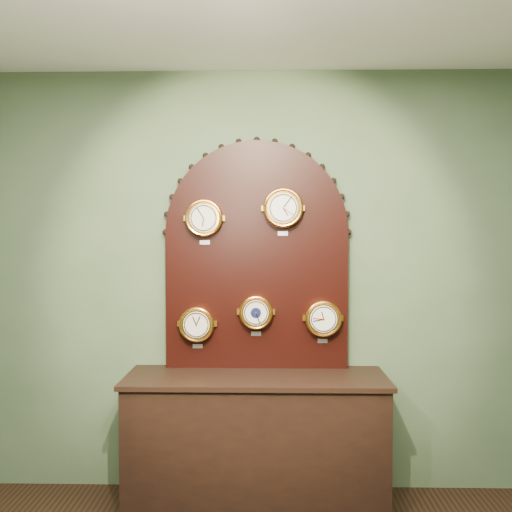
{
  "coord_description": "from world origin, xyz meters",
  "views": [
    {
      "loc": [
        0.07,
        -1.15,
        1.72
      ],
      "look_at": [
        0.0,
        2.25,
        1.58
      ],
      "focal_mm": 38.31,
      "sensor_mm": 36.0,
      "label": 1
    }
  ],
  "objects_px": {
    "arabic_clock": "(283,208)",
    "tide_clock": "(323,318)",
    "roman_clock": "(204,218)",
    "display_board": "(257,248)",
    "hygrometer": "(197,324)",
    "barometer": "(256,312)",
    "shop_counter": "(256,443)"
  },
  "relations": [
    {
      "from": "display_board",
      "to": "tide_clock",
      "type": "xyz_separation_m",
      "value": [
        0.43,
        -0.07,
        -0.46
      ]
    },
    {
      "from": "display_board",
      "to": "roman_clock",
      "type": "bearing_deg",
      "value": -168.85
    },
    {
      "from": "shop_counter",
      "to": "arabic_clock",
      "type": "bearing_deg",
      "value": 41.57
    },
    {
      "from": "barometer",
      "to": "tide_clock",
      "type": "distance_m",
      "value": 0.44
    },
    {
      "from": "arabic_clock",
      "to": "hygrometer",
      "type": "relative_size",
      "value": 1.08
    },
    {
      "from": "shop_counter",
      "to": "tide_clock",
      "type": "relative_size",
      "value": 5.6
    },
    {
      "from": "arabic_clock",
      "to": "roman_clock",
      "type": "bearing_deg",
      "value": 179.96
    },
    {
      "from": "display_board",
      "to": "hygrometer",
      "type": "relative_size",
      "value": 5.44
    },
    {
      "from": "hygrometer",
      "to": "arabic_clock",
      "type": "bearing_deg",
      "value": -0.06
    },
    {
      "from": "shop_counter",
      "to": "tide_clock",
      "type": "xyz_separation_m",
      "value": [
        0.43,
        0.15,
        0.77
      ]
    },
    {
      "from": "shop_counter",
      "to": "barometer",
      "type": "bearing_deg",
      "value": 91.13
    },
    {
      "from": "tide_clock",
      "to": "roman_clock",
      "type": "bearing_deg",
      "value": -179.99
    },
    {
      "from": "arabic_clock",
      "to": "tide_clock",
      "type": "bearing_deg",
      "value": 0.11
    },
    {
      "from": "hygrometer",
      "to": "tide_clock",
      "type": "relative_size",
      "value": 0.98
    },
    {
      "from": "barometer",
      "to": "hygrometer",
      "type": "bearing_deg",
      "value": -179.98
    },
    {
      "from": "roman_clock",
      "to": "barometer",
      "type": "height_order",
      "value": "roman_clock"
    },
    {
      "from": "shop_counter",
      "to": "display_board",
      "type": "height_order",
      "value": "display_board"
    },
    {
      "from": "roman_clock",
      "to": "arabic_clock",
      "type": "height_order",
      "value": "arabic_clock"
    },
    {
      "from": "shop_counter",
      "to": "hygrometer",
      "type": "xyz_separation_m",
      "value": [
        -0.39,
        0.15,
        0.73
      ]
    },
    {
      "from": "roman_clock",
      "to": "tide_clock",
      "type": "relative_size",
      "value": 1.02
    },
    {
      "from": "shop_counter",
      "to": "roman_clock",
      "type": "xyz_separation_m",
      "value": [
        -0.34,
        0.15,
        1.42
      ]
    },
    {
      "from": "roman_clock",
      "to": "shop_counter",
      "type": "bearing_deg",
      "value": -24.25
    },
    {
      "from": "barometer",
      "to": "tide_clock",
      "type": "relative_size",
      "value": 0.95
    },
    {
      "from": "roman_clock",
      "to": "arabic_clock",
      "type": "bearing_deg",
      "value": -0.04
    },
    {
      "from": "hygrometer",
      "to": "shop_counter",
      "type": "bearing_deg",
      "value": -21.47
    },
    {
      "from": "roman_clock",
      "to": "hygrometer",
      "type": "relative_size",
      "value": 1.04
    },
    {
      "from": "shop_counter",
      "to": "roman_clock",
      "type": "distance_m",
      "value": 1.47
    },
    {
      "from": "display_board",
      "to": "arabic_clock",
      "type": "relative_size",
      "value": 5.01
    },
    {
      "from": "display_board",
      "to": "barometer",
      "type": "xyz_separation_m",
      "value": [
        -0.0,
        -0.07,
        -0.42
      ]
    },
    {
      "from": "shop_counter",
      "to": "arabic_clock",
      "type": "distance_m",
      "value": 1.5
    },
    {
      "from": "tide_clock",
      "to": "barometer",
      "type": "bearing_deg",
      "value": 179.97
    },
    {
      "from": "roman_clock",
      "to": "tide_clock",
      "type": "height_order",
      "value": "roman_clock"
    }
  ]
}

